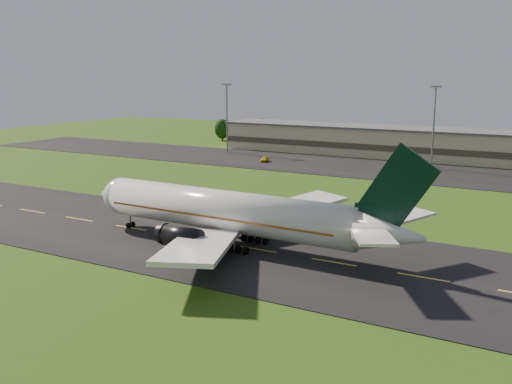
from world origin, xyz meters
The scene contains 9 objects.
ground centered at (0.00, 0.00, 0.00)m, with size 360.00×360.00×0.00m, color #2A4812.
taxiway centered at (0.00, 0.00, 0.05)m, with size 220.00×30.00×0.10m, color black.
apron centered at (0.00, 72.00, 0.05)m, with size 260.00×30.00×0.10m, color black.
airliner centered at (-3.99, -0.02, 4.66)m, with size 51.26×42.18×15.57m.
terminal centered at (6.40, 96.18, 3.99)m, with size 145.00×16.00×8.40m.
light_mast_west centered at (-55.00, 80.00, 12.74)m, with size 2.40×1.20×20.35m.
light_mast_centre centered at (5.00, 80.00, 12.74)m, with size 2.40×1.20×20.35m.
service_vehicle_a centered at (-36.10, 68.77, 0.79)m, with size 1.63×4.04×1.38m, color #D0BF0C.
service_vehicle_b centered at (-2.13, 75.77, 0.78)m, with size 1.45×4.15×1.37m, color #A1190A.
Camera 1 is at (35.71, -63.73, 23.06)m, focal length 40.00 mm.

